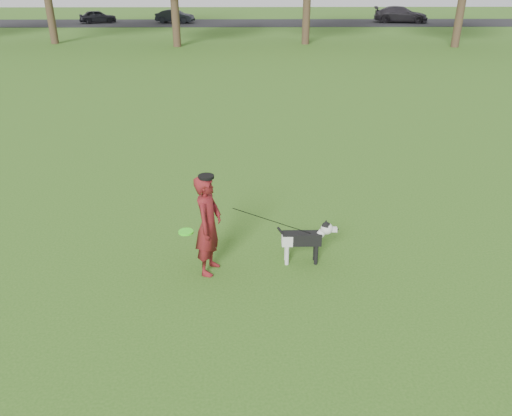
{
  "coord_description": "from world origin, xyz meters",
  "views": [
    {
      "loc": [
        0.3,
        -6.56,
        4.37
      ],
      "look_at": [
        0.42,
        0.53,
        0.95
      ],
      "focal_mm": 35.0,
      "sensor_mm": 36.0,
      "label": 1
    }
  ],
  "objects_px": {
    "man": "(208,225)",
    "dog": "(306,237)",
    "car_mid": "(175,16)",
    "car_left": "(98,17)",
    "car_right": "(401,14)"
  },
  "relations": [
    {
      "from": "man",
      "to": "dog",
      "type": "xyz_separation_m",
      "value": [
        1.55,
        0.23,
        -0.35
      ]
    },
    {
      "from": "dog",
      "to": "car_left",
      "type": "distance_m",
      "value": 41.94
    },
    {
      "from": "man",
      "to": "car_left",
      "type": "height_order",
      "value": "man"
    },
    {
      "from": "man",
      "to": "car_left",
      "type": "xyz_separation_m",
      "value": [
        -12.39,
        39.79,
        -0.26
      ]
    },
    {
      "from": "dog",
      "to": "car_right",
      "type": "xyz_separation_m",
      "value": [
        12.58,
        39.56,
        0.23
      ]
    },
    {
      "from": "dog",
      "to": "car_mid",
      "type": "bearing_deg",
      "value": 100.35
    },
    {
      "from": "car_left",
      "to": "car_mid",
      "type": "height_order",
      "value": "car_mid"
    },
    {
      "from": "man",
      "to": "dog",
      "type": "relative_size",
      "value": 1.64
    },
    {
      "from": "man",
      "to": "dog",
      "type": "bearing_deg",
      "value": -66.59
    },
    {
      "from": "car_left",
      "to": "car_mid",
      "type": "distance_m",
      "value": 6.71
    },
    {
      "from": "car_left",
      "to": "car_right",
      "type": "distance_m",
      "value": 26.51
    },
    {
      "from": "dog",
      "to": "car_right",
      "type": "relative_size",
      "value": 0.21
    },
    {
      "from": "car_right",
      "to": "dog",
      "type": "bearing_deg",
      "value": 173.46
    },
    {
      "from": "car_left",
      "to": "car_right",
      "type": "xyz_separation_m",
      "value": [
        26.51,
        0.0,
        0.14
      ]
    },
    {
      "from": "man",
      "to": "car_left",
      "type": "relative_size",
      "value": 0.52
    }
  ]
}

